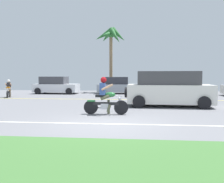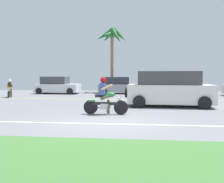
# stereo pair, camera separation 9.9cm
# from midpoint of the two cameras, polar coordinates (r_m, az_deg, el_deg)

# --- Properties ---
(ground) EXTENTS (56.00, 30.00, 0.04)m
(ground) POSITION_cam_midpoint_polar(r_m,az_deg,el_deg) (11.34, 0.91, -4.68)
(ground) COLOR slate
(grass_median) EXTENTS (56.00, 3.80, 0.06)m
(grass_median) POSITION_cam_midpoint_polar(r_m,az_deg,el_deg) (4.49, -7.64, -17.36)
(grass_median) COLOR #3D6B33
(grass_median) RESTS_ON ground
(lane_line_near) EXTENTS (50.40, 0.12, 0.01)m
(lane_line_near) POSITION_cam_midpoint_polar(r_m,az_deg,el_deg) (8.32, -1.01, -7.62)
(lane_line_near) COLOR silver
(lane_line_near) RESTS_ON ground
(lane_line_far) EXTENTS (50.40, 0.12, 0.01)m
(lane_line_far) POSITION_cam_midpoint_polar(r_m,az_deg,el_deg) (16.67, 2.57, -1.89)
(lane_line_far) COLOR yellow
(lane_line_far) RESTS_ON ground
(motorcyclist) EXTENTS (1.90, 0.62, 1.59)m
(motorcyclist) POSITION_cam_midpoint_polar(r_m,az_deg,el_deg) (10.27, -1.32, -1.67)
(motorcyclist) COLOR black
(motorcyclist) RESTS_ON ground
(suv_nearby) EXTENTS (4.69, 2.42, 1.87)m
(suv_nearby) POSITION_cam_midpoint_polar(r_m,az_deg,el_deg) (13.40, 13.52, 0.53)
(suv_nearby) COLOR white
(suv_nearby) RESTS_ON ground
(parked_car_0) EXTENTS (4.00, 2.09, 1.55)m
(parked_car_0) POSITION_cam_midpoint_polar(r_m,az_deg,el_deg) (22.75, -12.69, 1.36)
(parked_car_0) COLOR silver
(parked_car_0) RESTS_ON ground
(parked_car_1) EXTENTS (3.89, 2.14, 1.52)m
(parked_car_1) POSITION_cam_midpoint_polar(r_m,az_deg,el_deg) (22.14, 1.67, 1.35)
(parked_car_1) COLOR #8C939E
(parked_car_1) RESTS_ON ground
(parked_car_2) EXTENTS (4.03, 2.17, 1.44)m
(parked_car_2) POSITION_cam_midpoint_polar(r_m,az_deg,el_deg) (21.28, 15.71, 1.02)
(parked_car_2) COLOR beige
(parked_car_2) RESTS_ON ground
(palm_tree_0) EXTENTS (3.29, 3.17, 6.39)m
(palm_tree_0) POSITION_cam_midpoint_polar(r_m,az_deg,el_deg) (24.38, 0.13, 12.39)
(palm_tree_0) COLOR #846B4C
(palm_tree_0) RESTS_ON ground
(motorcyclist_distant) EXTENTS (0.70, 1.55, 1.35)m
(motorcyclist_distant) POSITION_cam_midpoint_polar(r_m,az_deg,el_deg) (20.02, -22.79, 0.40)
(motorcyclist_distant) COLOR black
(motorcyclist_distant) RESTS_ON ground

